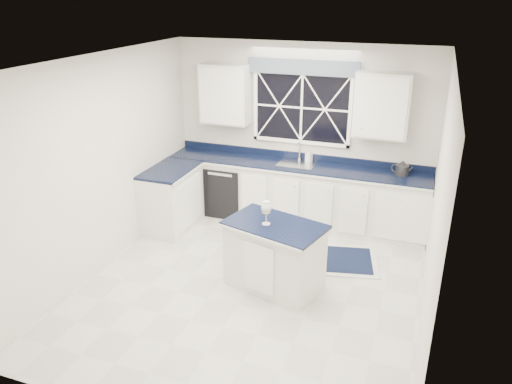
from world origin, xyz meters
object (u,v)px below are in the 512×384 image
at_px(wine_glass, 266,209).
at_px(island, 275,255).
at_px(kettle, 402,168).
at_px(faucet, 299,151).
at_px(soap_bottle, 309,155).
at_px(dishwasher, 229,188).

bearing_deg(wine_glass, island, 24.26).
bearing_deg(wine_glass, kettle, 55.43).
bearing_deg(island, faucet, 113.01).
distance_m(kettle, soap_bottle, 1.40).
bearing_deg(wine_glass, faucet, 94.71).
xyz_separation_m(wine_glass, soap_bottle, (-0.02, 2.13, -0.01)).
height_order(dishwasher, island, island).
distance_m(island, kettle, 2.40).
distance_m(wine_glass, soap_bottle, 2.13).
bearing_deg(wine_glass, soap_bottle, 90.62).
xyz_separation_m(faucet, kettle, (1.54, -0.12, -0.06)).
bearing_deg(wine_glass, dishwasher, 123.70).
relative_size(dishwasher, kettle, 2.74).
relative_size(faucet, soap_bottle, 1.59).
bearing_deg(kettle, dishwasher, -168.34).
bearing_deg(dishwasher, faucet, 10.02).
xyz_separation_m(faucet, wine_glass, (0.17, -2.10, -0.05)).
bearing_deg(dishwasher, soap_bottle, 9.98).
relative_size(dishwasher, soap_bottle, 4.31).
xyz_separation_m(island, kettle, (1.27, 1.94, 0.61)).
bearing_deg(island, kettle, 72.36).
bearing_deg(dishwasher, wine_glass, -56.30).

